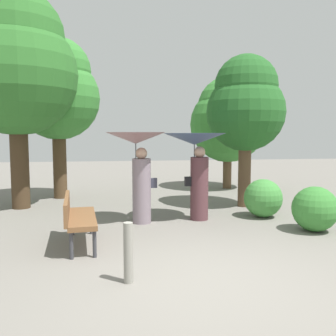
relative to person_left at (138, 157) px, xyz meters
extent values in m
plane|color=slate|center=(0.70, -3.16, -1.38)|extent=(40.00, 40.00, 0.00)
cylinder|color=gray|center=(0.07, 0.00, -0.71)|extent=(0.38, 0.38, 1.35)
sphere|color=tan|center=(0.07, 0.00, 0.07)|extent=(0.24, 0.24, 0.24)
cylinder|color=#333338|center=(-0.04, 0.00, -0.11)|extent=(0.02, 0.02, 0.77)
cone|color=gray|center=(-0.04, 0.00, 0.39)|extent=(1.24, 1.24, 0.24)
cube|color=#333342|center=(0.32, 0.01, -0.55)|extent=(0.14, 0.10, 0.20)
cylinder|color=#563338|center=(1.32, 0.11, -0.70)|extent=(0.39, 0.39, 1.36)
sphere|color=tan|center=(1.32, 0.11, 0.08)|extent=(0.24, 0.24, 0.24)
cylinder|color=#333338|center=(1.21, 0.11, -0.13)|extent=(0.02, 0.02, 0.73)
cone|color=#38476B|center=(1.21, 0.11, 0.37)|extent=(1.34, 1.34, 0.25)
cube|color=black|center=(1.07, 0.10, -0.54)|extent=(0.14, 0.10, 0.20)
cylinder|color=#38383D|center=(-0.80, -2.06, -1.16)|extent=(0.06, 0.06, 0.44)
cylinder|color=#38383D|center=(-1.14, -2.09, -1.16)|extent=(0.06, 0.06, 0.44)
cylinder|color=#38383D|center=(-0.92, -0.72, -1.16)|extent=(0.06, 0.06, 0.44)
cylinder|color=#38383D|center=(-1.26, -0.75, -1.16)|extent=(0.06, 0.06, 0.44)
cube|color=brown|center=(-1.03, -1.40, -0.92)|extent=(0.58, 1.53, 0.08)
cube|color=brown|center=(-1.27, -1.43, -0.73)|extent=(0.20, 1.50, 0.35)
cylinder|color=#42301E|center=(-2.80, 1.95, 0.80)|extent=(0.44, 0.44, 4.37)
sphere|color=#2D6B28|center=(-2.80, 1.95, 1.90)|extent=(2.94, 2.94, 2.94)
sphere|color=#2D6B28|center=(-2.80, 1.95, 2.77)|extent=(2.35, 2.35, 2.35)
cylinder|color=brown|center=(3.29, 4.39, 0.05)|extent=(0.29, 0.29, 2.86)
sphere|color=#387F33|center=(3.29, 4.39, 0.77)|extent=(2.52, 2.52, 2.52)
sphere|color=#387F33|center=(3.29, 4.39, 1.34)|extent=(2.02, 2.02, 2.02)
cylinder|color=#4C3823|center=(-2.03, 3.29, 0.51)|extent=(0.38, 0.38, 3.79)
sphere|color=#387F33|center=(-2.03, 3.29, 1.46)|extent=(2.34, 2.34, 2.34)
sphere|color=#387F33|center=(-2.03, 3.29, 2.22)|extent=(1.87, 1.87, 1.87)
cylinder|color=brown|center=(2.79, 1.36, 0.21)|extent=(0.32, 0.32, 3.19)
sphere|color=#235B23|center=(2.79, 1.36, 1.01)|extent=(1.96, 1.96, 1.96)
sphere|color=#235B23|center=(2.79, 1.36, 1.65)|extent=(1.57, 1.57, 1.57)
sphere|color=#428C3D|center=(2.79, 0.14, -0.96)|extent=(0.85, 0.85, 0.85)
sphere|color=#387F33|center=(3.29, -1.14, -0.95)|extent=(0.86, 0.86, 0.86)
cylinder|color=gray|center=(-0.33, -3.07, -1.00)|extent=(0.12, 0.12, 0.77)
camera|label=1|loc=(-0.48, -7.59, 0.51)|focal=39.50mm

